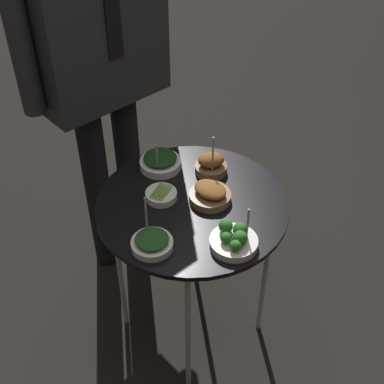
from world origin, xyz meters
The scene contains 9 objects.
ground_plane centered at (0.00, 0.00, 0.00)m, with size 8.00×8.00×0.00m, color black.
serving_cart centered at (0.00, 0.00, 0.65)m, with size 0.67×0.67×0.70m.
bowl_spinach_front_center centered at (-0.23, -0.07, 0.73)m, with size 0.13×0.13×0.18m.
bowl_asparagus_far_rim centered at (-0.06, 0.09, 0.72)m, with size 0.11×0.11×0.04m.
bowl_roast_mid_left centered at (0.06, -0.03, 0.73)m, with size 0.15×0.15×0.06m.
bowl_roast_front_right centered at (0.17, 0.08, 0.74)m, with size 0.12×0.12×0.18m.
bowl_broccoli_front_left centered at (-0.04, -0.24, 0.73)m, with size 0.15×0.15×0.15m.
bowl_spinach_back_right centered at (0.05, 0.23, 0.73)m, with size 0.15×0.15×0.13m.
waiter_figure centered at (0.04, 0.56, 1.11)m, with size 0.65×0.24×1.75m.
Camera 1 is at (-0.92, -1.01, 1.94)m, focal length 50.00 mm.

